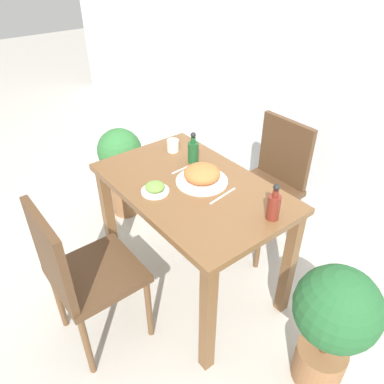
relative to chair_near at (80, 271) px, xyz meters
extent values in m
plane|color=#B7B2A8|center=(0.02, 0.68, -0.52)|extent=(16.00, 16.00, 0.00)
cube|color=silver|center=(0.02, 1.93, 0.78)|extent=(8.00, 0.05, 2.60)
cube|color=brown|center=(0.02, 0.68, 0.22)|extent=(1.10, 0.69, 0.04)
cube|color=brown|center=(-0.48, 0.39, -0.16)|extent=(0.06, 0.06, 0.73)
cube|color=brown|center=(0.52, 0.39, -0.16)|extent=(0.06, 0.06, 0.73)
cube|color=brown|center=(-0.48, 0.98, -0.16)|extent=(0.06, 0.06, 0.73)
cube|color=brown|center=(0.52, 0.98, -0.16)|extent=(0.06, 0.06, 0.73)
cube|color=#4C331E|center=(0.00, 0.08, -0.07)|extent=(0.42, 0.42, 0.04)
cube|color=#4C331E|center=(0.00, -0.11, 0.17)|extent=(0.40, 0.04, 0.44)
cylinder|color=brown|center=(0.18, 0.26, -0.30)|extent=(0.03, 0.03, 0.43)
cylinder|color=brown|center=(-0.18, 0.26, -0.30)|extent=(0.03, 0.03, 0.43)
cylinder|color=brown|center=(0.18, -0.10, -0.30)|extent=(0.03, 0.03, 0.43)
cylinder|color=brown|center=(-0.18, -0.10, -0.30)|extent=(0.03, 0.03, 0.43)
cube|color=#4C331E|center=(0.00, 1.29, -0.07)|extent=(0.42, 0.42, 0.04)
cube|color=#4C331E|center=(0.00, 1.49, 0.17)|extent=(0.40, 0.04, 0.44)
cylinder|color=brown|center=(-0.18, 1.11, -0.30)|extent=(0.03, 0.03, 0.43)
cylinder|color=brown|center=(0.18, 1.11, -0.30)|extent=(0.03, 0.03, 0.43)
cylinder|color=brown|center=(-0.18, 1.47, -0.30)|extent=(0.03, 0.03, 0.43)
cylinder|color=brown|center=(0.18, 1.47, -0.30)|extent=(0.03, 0.03, 0.43)
cylinder|color=white|center=(0.03, 0.74, 0.25)|extent=(0.29, 0.29, 0.01)
ellipsoid|color=#CC6633|center=(0.03, 0.74, 0.30)|extent=(0.20, 0.20, 0.09)
cylinder|color=white|center=(-0.04, 0.49, 0.25)|extent=(0.15, 0.15, 0.01)
ellipsoid|color=olive|center=(-0.04, 0.49, 0.28)|extent=(0.10, 0.10, 0.04)
cylinder|color=silver|center=(-0.36, 0.83, 0.28)|extent=(0.07, 0.07, 0.08)
cylinder|color=maroon|center=(0.48, 0.81, 0.30)|extent=(0.06, 0.06, 0.13)
cylinder|color=maroon|center=(0.48, 0.81, 0.38)|extent=(0.03, 0.03, 0.03)
sphere|color=black|center=(0.48, 0.81, 0.42)|extent=(0.03, 0.03, 0.03)
cylinder|color=#194C23|center=(-0.17, 0.84, 0.30)|extent=(0.06, 0.06, 0.13)
cylinder|color=#194C23|center=(-0.17, 0.84, 0.38)|extent=(0.03, 0.03, 0.03)
sphere|color=black|center=(-0.17, 0.84, 0.42)|extent=(0.03, 0.03, 0.03)
cube|color=silver|center=(-0.14, 0.74, 0.24)|extent=(0.02, 0.16, 0.00)
cube|color=silver|center=(0.20, 0.74, 0.24)|extent=(0.04, 0.20, 0.00)
cylinder|color=brown|center=(-0.91, 0.73, -0.37)|extent=(0.21, 0.21, 0.30)
cylinder|color=brown|center=(-0.91, 0.73, -0.17)|extent=(0.04, 0.04, 0.10)
sphere|color=#2D6B33|center=(-0.91, 0.73, 0.04)|extent=(0.33, 0.33, 0.33)
cylinder|color=brown|center=(0.91, 0.79, -0.41)|extent=(0.25, 0.25, 0.22)
cylinder|color=brown|center=(0.91, 0.79, -0.24)|extent=(0.04, 0.04, 0.12)
sphere|color=#235B2D|center=(0.91, 0.79, 0.01)|extent=(0.39, 0.39, 0.39)
camera|label=1|loc=(1.35, -0.36, 1.36)|focal=35.00mm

